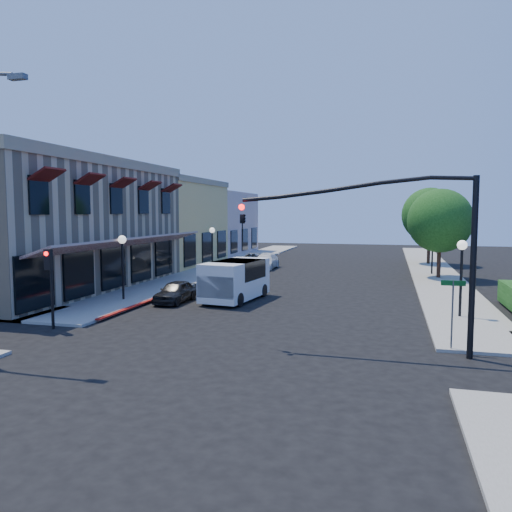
% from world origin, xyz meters
% --- Properties ---
extents(ground, '(120.00, 120.00, 0.00)m').
position_xyz_m(ground, '(0.00, 0.00, 0.00)').
color(ground, black).
rests_on(ground, ground).
extents(sidewalk_left, '(3.50, 50.00, 0.12)m').
position_xyz_m(sidewalk_left, '(-8.75, 27.00, 0.06)').
color(sidewalk_left, gray).
rests_on(sidewalk_left, ground).
extents(sidewalk_right, '(3.50, 50.00, 0.12)m').
position_xyz_m(sidewalk_right, '(8.75, 27.00, 0.06)').
color(sidewalk_right, gray).
rests_on(sidewalk_right, ground).
extents(curb_red_strip, '(0.25, 10.00, 0.06)m').
position_xyz_m(curb_red_strip, '(-6.90, 8.00, 0.00)').
color(curb_red_strip, maroon).
rests_on(curb_red_strip, ground).
extents(corner_brick_building, '(11.77, 18.20, 8.10)m').
position_xyz_m(corner_brick_building, '(-15.45, 11.00, 4.01)').
color(corner_brick_building, tan).
rests_on(corner_brick_building, ground).
extents(yellow_stucco_building, '(10.00, 12.00, 7.60)m').
position_xyz_m(yellow_stucco_building, '(-15.50, 26.00, 3.80)').
color(yellow_stucco_building, '#DAC062').
rests_on(yellow_stucco_building, ground).
extents(pink_stucco_building, '(10.00, 12.00, 7.00)m').
position_xyz_m(pink_stucco_building, '(-15.50, 38.00, 3.50)').
color(pink_stucco_building, beige).
rests_on(pink_stucco_building, ground).
extents(street_tree_a, '(4.56, 4.56, 6.48)m').
position_xyz_m(street_tree_a, '(8.80, 22.00, 4.19)').
color(street_tree_a, black).
rests_on(street_tree_a, ground).
extents(street_tree_b, '(4.94, 4.94, 7.02)m').
position_xyz_m(street_tree_b, '(8.80, 32.00, 4.54)').
color(street_tree_b, black).
rests_on(street_tree_b, ground).
extents(signal_mast_arm, '(8.01, 0.39, 6.00)m').
position_xyz_m(signal_mast_arm, '(5.86, 1.50, 4.09)').
color(signal_mast_arm, black).
rests_on(signal_mast_arm, ground).
extents(secondary_signal, '(0.28, 0.42, 3.32)m').
position_xyz_m(secondary_signal, '(-8.00, 1.41, 2.32)').
color(secondary_signal, black).
rests_on(secondary_signal, ground).
extents(street_name_sign, '(0.80, 0.06, 2.50)m').
position_xyz_m(street_name_sign, '(7.50, 2.20, 1.70)').
color(street_name_sign, '#595B5E').
rests_on(street_name_sign, ground).
extents(lamppost_left_near, '(0.44, 0.44, 3.57)m').
position_xyz_m(lamppost_left_near, '(-8.50, 8.00, 2.74)').
color(lamppost_left_near, black).
rests_on(lamppost_left_near, ground).
extents(lamppost_left_far, '(0.44, 0.44, 3.57)m').
position_xyz_m(lamppost_left_far, '(-8.50, 22.00, 2.74)').
color(lamppost_left_far, black).
rests_on(lamppost_left_far, ground).
extents(lamppost_right_near, '(0.44, 0.44, 3.57)m').
position_xyz_m(lamppost_right_near, '(8.50, 8.00, 2.74)').
color(lamppost_right_near, black).
rests_on(lamppost_right_near, ground).
extents(lamppost_right_far, '(0.44, 0.44, 3.57)m').
position_xyz_m(lamppost_right_far, '(8.50, 24.00, 2.74)').
color(lamppost_right_far, black).
rests_on(lamppost_right_far, ground).
extents(white_van, '(2.73, 5.12, 2.16)m').
position_xyz_m(white_van, '(-2.73, 9.79, 1.25)').
color(white_van, white).
rests_on(white_van, ground).
extents(parked_car_a, '(1.43, 3.43, 1.16)m').
position_xyz_m(parked_car_a, '(-5.63, 8.43, 0.58)').
color(parked_car_a, black).
rests_on(parked_car_a, ground).
extents(parked_car_b, '(1.75, 3.87, 1.23)m').
position_xyz_m(parked_car_b, '(-6.20, 19.00, 0.62)').
color(parked_car_b, '#949599').
rests_on(parked_car_b, ground).
extents(parked_car_c, '(1.78, 4.31, 1.25)m').
position_xyz_m(parked_car_c, '(-4.80, 25.00, 0.62)').
color(parked_car_c, silver).
rests_on(parked_car_c, ground).
extents(parked_car_d, '(2.59, 4.63, 1.22)m').
position_xyz_m(parked_car_d, '(-6.20, 26.00, 0.61)').
color(parked_car_d, gray).
rests_on(parked_car_d, ground).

